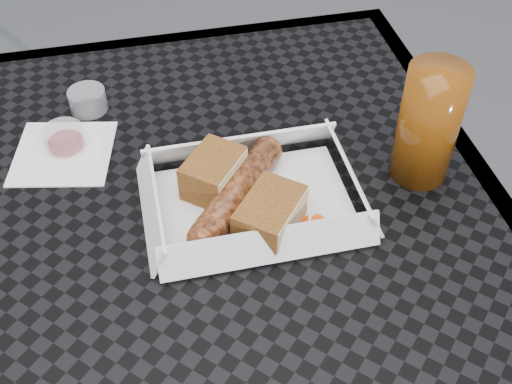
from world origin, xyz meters
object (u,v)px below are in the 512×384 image
Objects in this scene: bratwurst at (238,192)px; food_tray at (254,203)px; drink_glass at (428,124)px; patio_table at (174,267)px.

food_tray is at bearing -7.66° from bratwurst.
food_tray is 1.48× the size of drink_glass.
food_tray is at bearing 6.21° from patio_table.
food_tray is 0.22m from drink_glass.
patio_table is 0.34m from drink_glass.
bratwurst is 0.23m from drink_glass.
drink_glass is at bearing 2.92° from food_tray.
patio_table is 0.13m from bratwurst.
drink_glass is at bearing 4.01° from patio_table.
bratwurst is at bearing -177.96° from drink_glass.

